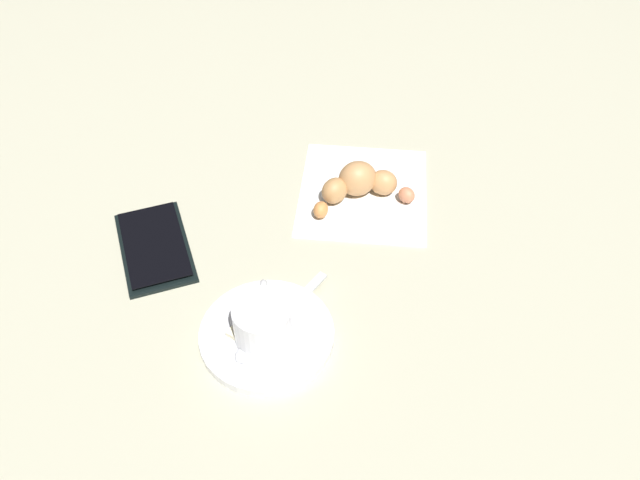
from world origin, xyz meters
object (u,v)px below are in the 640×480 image
at_px(teaspoon, 269,330).
at_px(cell_phone, 155,246).
at_px(croissant, 359,184).
at_px(napkin, 363,191).
at_px(saucer, 267,335).
at_px(sugar_packet, 250,317).
at_px(espresso_cup, 263,322).

distance_m(teaspoon, cell_phone, 0.19).
bearing_deg(croissant, napkin, -25.04).
bearing_deg(teaspoon, croissant, -15.31).
relative_size(saucer, sugar_packet, 2.26).
relative_size(sugar_packet, napkin, 0.34).
xyz_separation_m(espresso_cup, croissant, (0.23, -0.07, -0.01)).
distance_m(sugar_packet, cell_phone, 0.16).
xyz_separation_m(teaspoon, sugar_packet, (0.01, 0.02, 0.00)).
bearing_deg(espresso_cup, cell_phone, 55.66).
bearing_deg(croissant, saucer, 164.14).
relative_size(saucer, croissant, 1.12).
bearing_deg(napkin, espresso_cup, 163.83).
bearing_deg(sugar_packet, napkin, 178.82).
height_order(espresso_cup, cell_phone, espresso_cup).
bearing_deg(sugar_packet, teaspoon, 81.31).
relative_size(teaspoon, croissant, 1.08).
height_order(saucer, croissant, croissant).
bearing_deg(croissant, espresso_cup, 164.26).
relative_size(sugar_packet, cell_phone, 0.40).
bearing_deg(espresso_cup, saucer, -11.17).
bearing_deg(saucer, napkin, -16.29).
height_order(croissant, cell_phone, croissant).
relative_size(teaspoon, cell_phone, 0.86).
distance_m(saucer, espresso_cup, 0.03).
xyz_separation_m(saucer, napkin, (0.24, -0.07, -0.00)).
relative_size(espresso_cup, napkin, 0.45).
xyz_separation_m(espresso_cup, cell_phone, (0.10, 0.15, -0.03)).
bearing_deg(saucer, espresso_cup, 168.83).
height_order(teaspoon, cell_phone, teaspoon).
height_order(espresso_cup, teaspoon, espresso_cup).
bearing_deg(sugar_packet, saucer, 78.16).
bearing_deg(cell_phone, saucer, -122.67).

